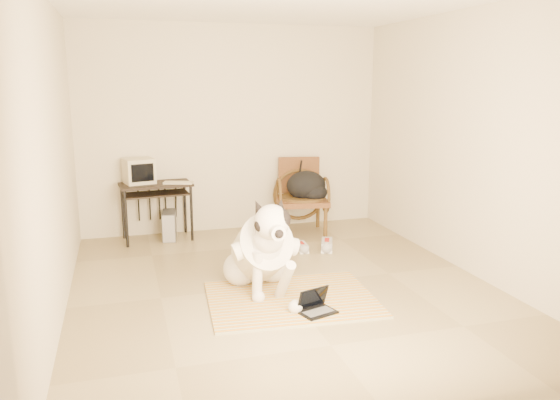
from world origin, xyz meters
name	(u,v)px	position (x,y,z in m)	size (l,w,h in m)	color
floor	(282,285)	(0.00, 0.00, 0.00)	(4.50, 4.50, 0.00)	#93825A
wall_back	(233,129)	(0.00, 2.25, 1.35)	(4.50, 4.50, 0.00)	beige
wall_front	(398,197)	(0.00, -2.25, 1.35)	(4.50, 4.50, 0.00)	beige
wall_left	(53,158)	(-2.00, 0.00, 1.35)	(4.50, 4.50, 0.00)	beige
wall_right	(466,143)	(2.00, 0.00, 1.35)	(4.50, 4.50, 0.00)	beige
rug	(292,299)	(-0.02, -0.39, 0.01)	(1.60, 1.28, 0.02)	orange
dog	(262,251)	(-0.22, -0.08, 0.39)	(0.67, 1.39, 1.00)	silver
laptop	(316,306)	(0.09, -0.74, 0.07)	(0.35, 0.30, 0.21)	black
computer_desk	(156,192)	(-1.05, 1.96, 0.62)	(0.91, 0.56, 0.73)	black
crt_monitor	(139,171)	(-1.24, 2.05, 0.88)	(0.41, 0.40, 0.31)	#BFB596
desk_keyboard	(178,183)	(-0.78, 1.88, 0.74)	(0.36, 0.13, 0.02)	#BFB596
pc_tower	(169,225)	(-0.91, 1.95, 0.18)	(0.21, 0.40, 0.36)	#4E4F51
rattan_chair	(301,196)	(0.81, 1.81, 0.49)	(0.74, 0.72, 0.98)	brown
backpack	(308,187)	(0.87, 1.72, 0.63)	(0.52, 0.46, 0.38)	black
sneaker_left	(302,247)	(0.55, 1.00, 0.04)	(0.13, 0.28, 0.09)	white
sneaker_right	(327,245)	(0.86, 0.97, 0.05)	(0.25, 0.35, 0.12)	white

